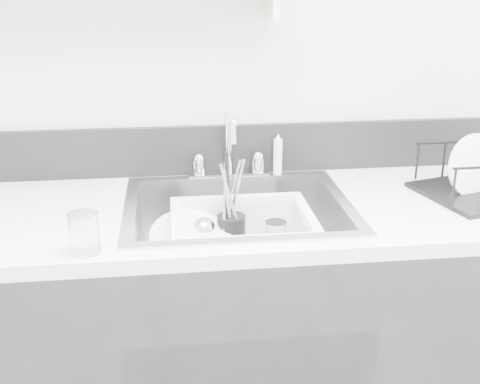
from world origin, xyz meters
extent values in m
cube|color=silver|center=(0.00, 1.49, 1.30)|extent=(3.50, 0.02, 2.60)
cube|color=#232326|center=(0.00, 1.19, 0.44)|extent=(3.20, 0.62, 0.88)
cube|color=white|center=(0.00, 1.19, 0.90)|extent=(3.20, 0.62, 0.04)
cube|color=black|center=(0.00, 1.49, 1.00)|extent=(3.20, 0.02, 0.16)
cube|color=silver|center=(0.00, 1.44, 0.93)|extent=(0.26, 0.06, 0.02)
cylinder|color=silver|center=(-0.10, 1.44, 0.96)|extent=(0.04, 0.04, 0.05)
cylinder|color=silver|center=(0.10, 1.44, 0.96)|extent=(0.04, 0.04, 0.05)
cylinder|color=silver|center=(0.00, 1.44, 1.03)|extent=(0.02, 0.02, 0.20)
cylinder|color=silver|center=(0.00, 1.37, 1.14)|extent=(0.02, 0.15, 0.02)
cylinder|color=white|center=(0.16, 1.44, 0.99)|extent=(0.03, 0.03, 0.14)
cube|color=silver|center=(0.13, 1.42, 1.46)|extent=(0.02, 0.14, 0.10)
cylinder|color=white|center=(-0.13, 1.18, 0.78)|extent=(0.26, 0.26, 0.02)
cylinder|color=white|center=(-0.12, 1.18, 0.79)|extent=(0.25, 0.25, 0.02)
cylinder|color=white|center=(-0.14, 1.18, 0.83)|extent=(0.29, 0.28, 0.10)
cylinder|color=black|center=(-0.01, 1.23, 0.82)|extent=(0.08, 0.08, 0.10)
cylinder|color=silver|center=(-0.03, 1.24, 0.91)|extent=(0.01, 0.05, 0.21)
cylinder|color=silver|center=(0.00, 1.22, 0.90)|extent=(0.02, 0.04, 0.19)
cylinder|color=black|center=(-0.02, 1.24, 0.93)|extent=(0.01, 0.06, 0.23)
cylinder|color=white|center=(0.11, 1.20, 0.81)|extent=(0.07, 0.07, 0.09)
cylinder|color=white|center=(-0.39, 0.94, 0.97)|extent=(0.08, 0.08, 0.10)
imported|color=white|center=(0.08, 1.13, 0.78)|extent=(0.11, 0.11, 0.03)
camera|label=1|loc=(-0.18, -0.39, 1.55)|focal=45.00mm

